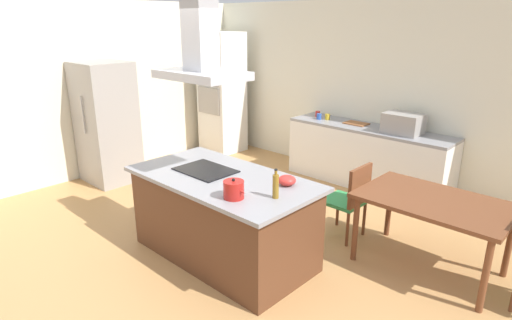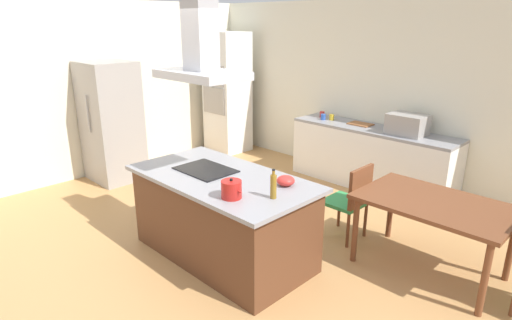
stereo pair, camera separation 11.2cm
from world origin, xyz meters
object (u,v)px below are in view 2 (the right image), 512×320
at_px(cooktop, 205,170).
at_px(olive_oil_bottle, 273,186).
at_px(coffee_mug_blue, 323,117).
at_px(range_hood, 201,52).
at_px(refrigerator, 111,122).
at_px(cutting_board, 360,124).
at_px(coffee_mug_yellow, 332,117).
at_px(wall_oven_stack, 227,93).
at_px(coffee_mug_red, 322,114).
at_px(countertop_microwave, 407,124).
at_px(dining_table, 434,209).
at_px(mixing_bowl, 286,181).
at_px(chair_at_left_end, 351,198).
at_px(tea_kettle, 232,189).

relative_size(cooktop, olive_oil_bottle, 2.22).
bearing_deg(coffee_mug_blue, range_hood, -78.94).
bearing_deg(refrigerator, cutting_board, 42.95).
bearing_deg(range_hood, olive_oil_bottle, -2.35).
relative_size(coffee_mug_blue, coffee_mug_yellow, 1.00).
xyz_separation_m(coffee_mug_yellow, refrigerator, (-2.28, -2.53, -0.03)).
height_order(cooktop, wall_oven_stack, wall_oven_stack).
xyz_separation_m(cooktop, coffee_mug_red, (-0.68, 2.96, 0.04)).
height_order(countertop_microwave, dining_table, countertop_microwave).
xyz_separation_m(mixing_bowl, dining_table, (1.04, 0.98, -0.28)).
distance_m(coffee_mug_yellow, chair_at_left_end, 2.22).
bearing_deg(refrigerator, coffee_mug_blue, 48.53).
distance_m(cooktop, refrigerator, 2.74).
relative_size(cooktop, dining_table, 0.43).
relative_size(coffee_mug_yellow, refrigerator, 0.05).
distance_m(mixing_bowl, wall_oven_stack, 4.25).
relative_size(tea_kettle, dining_table, 0.17).
bearing_deg(coffee_mug_yellow, cooktop, -81.33).
bearing_deg(mixing_bowl, tea_kettle, -104.17).
height_order(coffee_mug_red, coffee_mug_blue, same).
bearing_deg(cooktop, mixing_bowl, 16.97).
bearing_deg(chair_at_left_end, range_hood, -128.77).
bearing_deg(wall_oven_stack, tea_kettle, -41.04).
xyz_separation_m(refrigerator, chair_at_left_end, (3.73, 0.90, -0.40)).
xyz_separation_m(cooktop, cutting_board, (0.05, 2.93, 0.00)).
xyz_separation_m(countertop_microwave, chair_at_left_end, (0.20, -1.63, -0.53)).
xyz_separation_m(cooktop, tea_kettle, (0.74, -0.30, 0.07)).
distance_m(tea_kettle, mixing_bowl, 0.58).
height_order(cutting_board, range_hood, range_hood).
xyz_separation_m(coffee_mug_red, range_hood, (0.68, -2.96, 1.16)).
xyz_separation_m(olive_oil_bottle, coffee_mug_red, (-1.68, 3.00, -0.07)).
relative_size(tea_kettle, wall_oven_stack, 0.11).
bearing_deg(coffee_mug_yellow, coffee_mug_blue, -146.11).
distance_m(mixing_bowl, coffee_mug_yellow, 2.93).
bearing_deg(dining_table, range_hood, -146.90).
bearing_deg(range_hood, tea_kettle, -21.85).
bearing_deg(range_hood, coffee_mug_blue, 101.06).
bearing_deg(cutting_board, dining_table, -41.89).
relative_size(mixing_bowl, coffee_mug_yellow, 1.93).
xyz_separation_m(mixing_bowl, range_hood, (-0.88, -0.27, 1.15)).
xyz_separation_m(cutting_board, chair_at_left_end, (0.96, -1.68, -0.40)).
bearing_deg(coffee_mug_red, range_hood, -77.06).
distance_m(tea_kettle, cutting_board, 3.30).
xyz_separation_m(mixing_bowl, refrigerator, (-3.60, 0.08, -0.04)).
distance_m(mixing_bowl, refrigerator, 3.60).
xyz_separation_m(countertop_microwave, dining_table, (1.11, -1.63, -0.37)).
xyz_separation_m(countertop_microwave, coffee_mug_yellow, (-1.25, 0.00, -0.09)).
bearing_deg(wall_oven_stack, cooktop, -45.04).
relative_size(coffee_mug_red, chair_at_left_end, 0.10).
distance_m(mixing_bowl, range_hood, 1.47).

